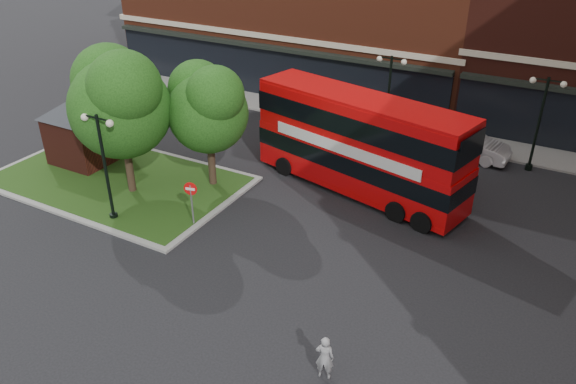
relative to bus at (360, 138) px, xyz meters
The scene contains 14 objects.
ground 9.06m from the bus, 109.56° to the right, with size 120.00×120.00×0.00m, color black.
pavement_far 9.24m from the bus, 109.07° to the left, with size 44.00×3.00×0.12m, color slate.
traffic_island 12.33m from the bus, 154.74° to the right, with size 12.60×7.60×0.15m.
kiosk 14.50m from the bus, 163.41° to the right, with size 6.51×6.51×3.60m.
tree_island_west 11.19m from the bus, 149.61° to the right, with size 5.40×4.71×7.21m.
tree_island_east 7.32m from the bus, 154.57° to the right, with size 4.46×3.90×6.29m.
lamp_island 11.55m from the bus, 136.59° to the right, with size 1.72×0.36×5.00m.
lamp_far_left 6.42m from the bus, 97.97° to the left, with size 1.72×0.36×5.00m.
lamp_far_right 9.54m from the bus, 41.83° to the left, with size 1.72×0.36×5.00m.
bus is the anchor object (origin of this frame).
woman 12.41m from the bus, 71.79° to the right, with size 0.57×0.37×1.56m, color gray.
car_silver 8.82m from the bus, 113.67° to the left, with size 1.65×4.10×1.40m, color #A5A7AD.
car_white 7.65m from the bus, 59.42° to the left, with size 1.62×4.64×1.53m, color white.
no_entry_sign 8.35m from the bus, 126.60° to the right, with size 0.59×0.19×2.16m.
Camera 1 is at (11.72, -14.82, 13.21)m, focal length 35.00 mm.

